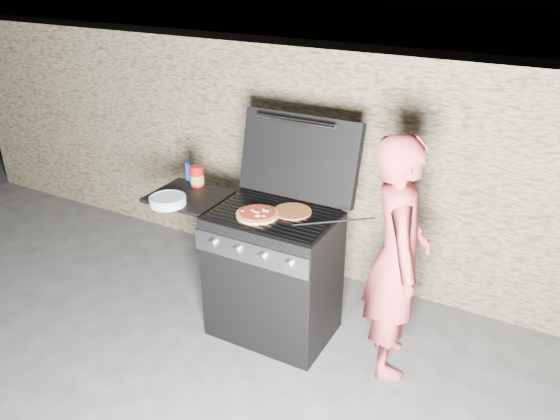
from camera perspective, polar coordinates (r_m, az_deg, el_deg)
The scene contains 10 objects.
ground at distance 3.96m, azimuth -0.65°, elevation -12.33°, with size 50.00×50.00×0.00m, color #3B3938.
stone_wall at distance 4.34m, azimuth 6.09°, elevation 4.84°, with size 8.00×0.35×1.80m, color #998663.
gas_grill at distance 3.80m, azimuth -3.99°, elevation -5.77°, with size 1.34×0.79×0.91m, color black, non-canonical shape.
pizza_topped at distance 3.44m, azimuth -2.38°, elevation -0.38°, with size 0.27×0.27×0.03m, color #B3834A, non-canonical shape.
pizza_plain at distance 3.49m, azimuth 1.30°, elevation -0.16°, with size 0.25×0.25×0.01m, color #C97E3E.
sauce_jar at distance 3.92m, azimuth -8.67°, elevation 3.55°, with size 0.09×0.09×0.15m, color #AA0A0A.
blue_carton at distance 4.02m, azimuth -9.34°, elevation 3.95°, with size 0.06×0.04×0.13m, color #0D2E9B.
plate_stack at distance 3.68m, azimuth -11.66°, elevation 0.97°, with size 0.24×0.24×0.06m, color silver.
person at distance 3.32m, azimuth 12.12°, elevation -4.99°, with size 0.56×0.37×1.55m, color #C7424A.
tongs at distance 3.29m, azimuth 5.55°, elevation -1.13°, with size 0.01×0.01×0.51m, color black.
Camera 1 is at (1.53, -2.71, 2.44)m, focal length 35.00 mm.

